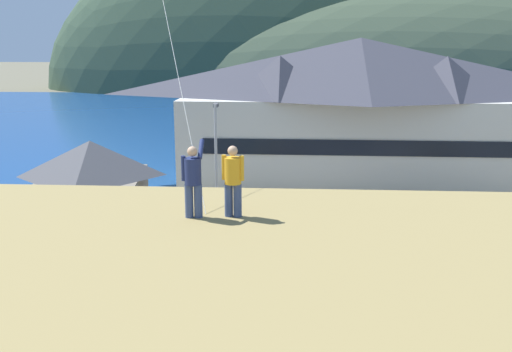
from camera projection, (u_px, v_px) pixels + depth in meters
ground_plane at (250, 316)px, 22.39m from camera, size 600.00×600.00×0.00m
parking_lot_pad at (258, 267)px, 27.23m from camera, size 40.00×20.00×0.10m
bay_water at (279, 119)px, 80.59m from camera, size 360.00×84.00×0.03m
far_hill_west_ridge at (297, 88)px, 136.81m from camera, size 124.94×56.37×79.43m
far_hill_east_peak at (441, 92)px, 126.32m from camera, size 131.10×60.05×49.48m
harbor_lodge at (358, 109)px, 41.99m from camera, size 28.25×10.80×11.25m
storage_shed_near_lot at (93, 192)px, 29.49m from camera, size 6.34×6.66×5.86m
wharf_dock at (230, 149)px, 55.65m from camera, size 3.20×12.24×0.70m
moored_boat_wharfside at (200, 144)px, 56.78m from camera, size 2.19×5.84×2.16m
parked_car_mid_row_center at (427, 288)px, 22.54m from camera, size 4.26×2.17×1.82m
parked_car_back_row_right at (303, 280)px, 23.27m from camera, size 4.24×2.13×1.82m
parked_car_lone_by_shed at (7, 272)px, 24.11m from camera, size 4.28×2.22×1.82m
parked_car_mid_row_near at (267, 232)px, 29.17m from camera, size 4.26×2.17×1.82m
parked_car_front_row_silver at (175, 274)px, 23.93m from camera, size 4.31×2.27×1.82m
parking_light_pole at (216, 159)px, 31.77m from camera, size 0.24×0.78×7.40m
person_kite_flyer at (193, 179)px, 13.04m from camera, size 0.51×0.66×1.86m
person_companion at (233, 179)px, 13.11m from camera, size 0.54×0.40×1.74m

